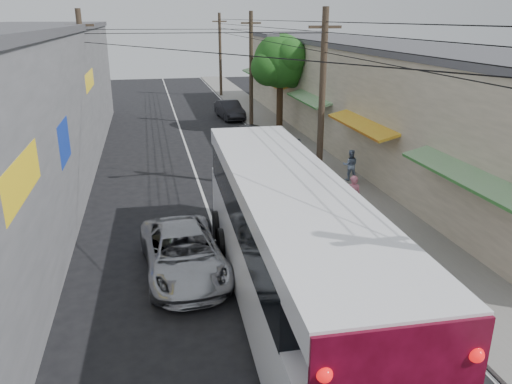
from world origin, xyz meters
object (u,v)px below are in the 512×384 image
parked_suv (291,164)px  parked_car_mid (253,139)px  jeepney (183,253)px  pedestrian_near (353,197)px  pedestrian_far (350,165)px  coach_bus (286,242)px  parked_car_far (230,110)px

parked_suv → parked_car_mid: bearing=106.3°
jeepney → parked_car_mid: parked_car_mid is taller
jeepney → pedestrian_near: bearing=19.9°
jeepney → pedestrian_far: (8.57, 7.48, 0.16)m
parked_car_mid → coach_bus: bearing=-103.7°
pedestrian_near → pedestrian_far: pedestrian_near is taller
jeepney → parked_car_far: size_ratio=1.20×
parked_car_far → pedestrian_near: (1.28, -21.63, 0.28)m
jeepney → pedestrian_far: pedestrian_far is taller
parked_car_far → pedestrian_far: bearing=-86.1°
jeepney → pedestrian_near: pedestrian_near is taller
parked_car_mid → parked_car_far: parked_car_mid is taller
parked_car_far → pedestrian_near: 21.66m
pedestrian_far → parked_car_mid: bearing=-46.3°
parked_suv → coach_bus: bearing=-99.1°
pedestrian_far → jeepney: bearing=58.1°
pedestrian_near → jeepney: bearing=42.2°
coach_bus → pedestrian_near: 6.89m
coach_bus → parked_suv: size_ratio=2.61×
parked_suv → parked_car_far: size_ratio=1.16×
coach_bus → parked_car_mid: 16.81m
coach_bus → jeepney: (-2.60, 2.40, -1.22)m
pedestrian_near → parked_car_mid: bearing=-63.3°
coach_bus → pedestrian_far: size_ratio=8.64×
parked_car_far → parked_suv: bearing=-94.5°
parked_suv → pedestrian_far: (2.57, -1.35, 0.15)m
parked_suv → pedestrian_far: bearing=-20.0°
coach_bus → parked_car_far: bearing=85.5°
parked_car_mid → pedestrian_far: 7.49m
jeepney → parked_car_far: (5.52, 24.61, -0.01)m
coach_bus → pedestrian_near: bearing=53.7°
jeepney → parked_car_mid: size_ratio=1.11×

